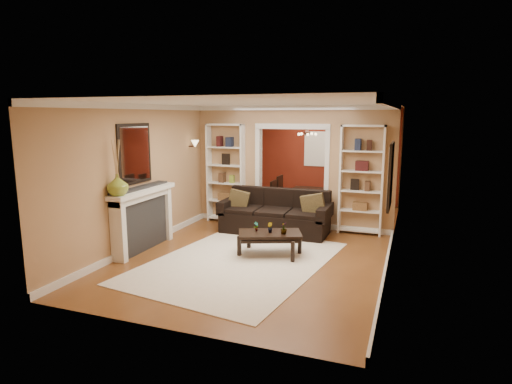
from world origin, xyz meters
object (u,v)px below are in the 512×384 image
at_px(coffee_table, 270,244).
at_px(dining_table, 306,202).
at_px(sofa, 275,212).
at_px(bookshelf_left, 226,173).
at_px(bookshelf_right, 361,180).
at_px(fireplace, 144,220).

relative_size(coffee_table, dining_table, 0.70).
relative_size(sofa, dining_table, 1.47).
height_order(bookshelf_left, bookshelf_right, same).
relative_size(bookshelf_right, dining_table, 1.44).
xyz_separation_m(sofa, coffee_table, (0.36, -1.45, -0.25)).
xyz_separation_m(coffee_table, dining_table, (-0.20, 3.57, 0.07)).
bearing_deg(dining_table, fireplace, 152.79).
distance_m(bookshelf_right, fireplace, 4.47).
relative_size(sofa, bookshelf_left, 1.02).
bearing_deg(fireplace, dining_table, 62.79).
distance_m(coffee_table, fireplace, 2.38).
relative_size(sofa, coffee_table, 2.10).
xyz_separation_m(bookshelf_left, dining_table, (1.55, 1.54, -0.87)).
xyz_separation_m(coffee_table, bookshelf_right, (1.34, 2.03, 0.94)).
relative_size(bookshelf_right, fireplace, 1.35).
bearing_deg(bookshelf_right, sofa, -161.24).
xyz_separation_m(coffee_table, bookshelf_left, (-1.76, 2.03, 0.94)).
relative_size(coffee_table, bookshelf_right, 0.48).
distance_m(bookshelf_left, fireplace, 2.65).
distance_m(bookshelf_left, bookshelf_right, 3.10).
distance_m(coffee_table, dining_table, 3.57).
height_order(sofa, bookshelf_left, bookshelf_left).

